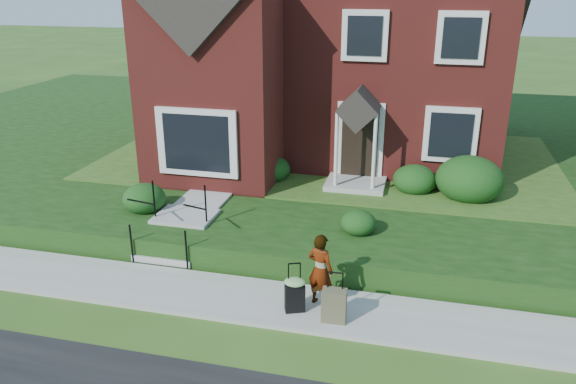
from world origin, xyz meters
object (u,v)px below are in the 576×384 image
(suitcase_black, at_px, (295,293))
(front_steps, at_px, (178,230))
(woman, at_px, (320,270))
(suitcase_olive, at_px, (334,305))

(suitcase_black, bearing_deg, front_steps, 125.86)
(woman, bearing_deg, front_steps, -2.92)
(front_steps, xyz_separation_m, suitcase_olive, (4.07, -2.21, -0.07))
(woman, height_order, suitcase_olive, woman)
(woman, relative_size, suitcase_black, 1.49)
(suitcase_olive, bearing_deg, woman, 122.76)
(suitcase_black, relative_size, suitcase_olive, 1.01)
(woman, bearing_deg, suitcase_black, 62.34)
(front_steps, relative_size, suitcase_olive, 2.07)
(woman, relative_size, suitcase_olive, 1.51)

